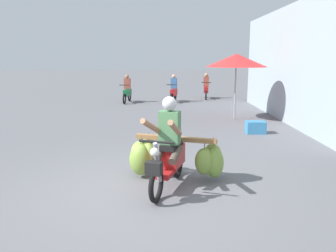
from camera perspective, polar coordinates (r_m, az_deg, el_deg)
name	(u,v)px	position (r m, az deg, el deg)	size (l,w,h in m)	color
ground_plane	(140,193)	(5.91, -4.53, -10.86)	(120.00, 120.00, 0.00)	slate
motorbike_main_loaded	(168,154)	(6.29, 0.03, -4.66)	(1.81, 1.89, 1.58)	black
motorbike_distant_ahead_left	(127,91)	(17.66, -6.67, 5.67)	(0.50, 1.62, 1.40)	black
motorbike_distant_ahead_right	(206,88)	(19.37, 6.26, 6.15)	(0.50, 1.62, 1.40)	black
motorbike_distant_far_ahead	(174,91)	(17.74, 0.95, 5.77)	(0.55, 1.61, 1.40)	black
shopfront_building	(323,64)	(13.86, 23.97, 9.19)	(3.03, 10.03, 3.96)	#9EADB7
market_umbrella_near_shop	(236,60)	(12.77, 11.12, 10.48)	(2.18, 2.18, 2.36)	#99999E
produce_crate	(256,127)	(10.68, 14.15, -0.20)	(0.56, 0.40, 0.36)	teal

